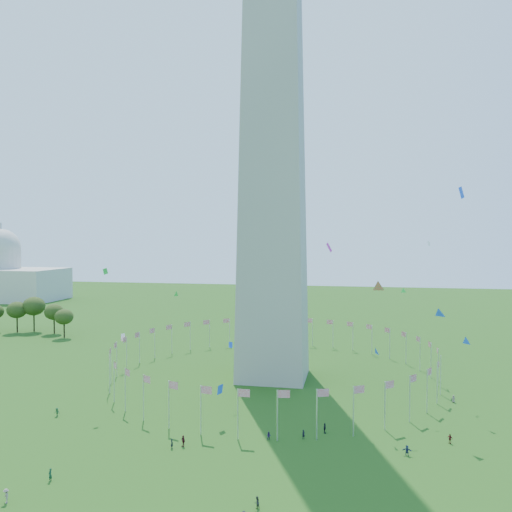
% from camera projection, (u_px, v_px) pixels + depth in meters
% --- Properties ---
extents(ground, '(600.00, 600.00, 0.00)m').
position_uv_depth(ground, '(223.00, 465.00, 77.90)').
color(ground, '#1B4610').
rests_on(ground, ground).
extents(washington_monument, '(16.80, 16.80, 169.00)m').
position_uv_depth(washington_monument, '(273.00, 41.00, 124.02)').
color(washington_monument, '#A9A596').
rests_on(washington_monument, ground).
extents(flag_ring, '(80.24, 80.24, 9.00)m').
position_uv_depth(flag_ring, '(273.00, 360.00, 126.81)').
color(flag_ring, silver).
rests_on(flag_ring, ground).
extents(capitol_building, '(70.00, 35.00, 46.00)m').
position_uv_depth(capitol_building, '(0.00, 260.00, 287.80)').
color(capitol_building, beige).
rests_on(capitol_building, ground).
extents(crowd, '(100.70, 67.63, 1.94)m').
position_uv_depth(crowd, '(266.00, 466.00, 75.49)').
color(crowd, '#5C1615').
rests_on(crowd, ground).
extents(kites_aloft, '(112.11, 60.87, 38.66)m').
position_uv_depth(kites_aloft, '(335.00, 314.00, 95.57)').
color(kites_aloft, blue).
rests_on(kites_aloft, ground).
extents(tree_line_west, '(55.31, 16.17, 12.99)m').
position_uv_depth(tree_line_west, '(14.00, 318.00, 186.94)').
color(tree_line_west, '#3A531B').
rests_on(tree_line_west, ground).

